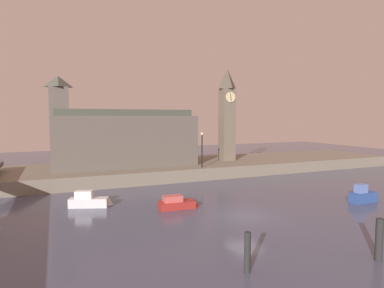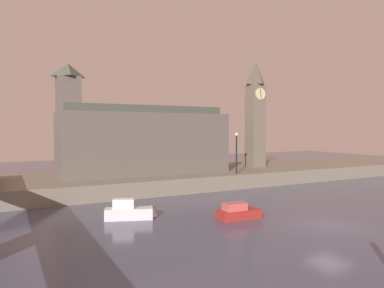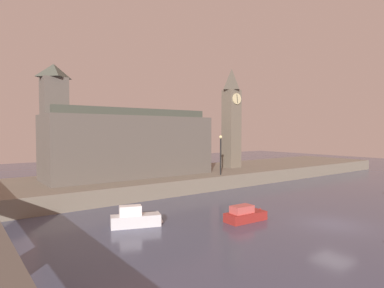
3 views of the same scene
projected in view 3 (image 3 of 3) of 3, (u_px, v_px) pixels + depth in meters
ground_plane at (333, 224)px, 22.10m from camera, size 120.00×120.00×0.00m
far_embankment at (172, 179)px, 38.14m from camera, size 70.00×12.00×1.50m
clock_tower at (231, 116)px, 43.31m from camera, size 2.07×2.12×13.08m
parliament_hall at (126, 143)px, 34.47m from camera, size 17.72×5.54×10.98m
streetlamp at (221, 151)px, 35.96m from camera, size 0.36×0.36×4.35m
boat_ferry_white at (139, 218)px, 21.68m from camera, size 3.88×2.04×1.44m
boat_dinghy_red at (249, 214)px, 23.09m from camera, size 3.65×1.43×1.18m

